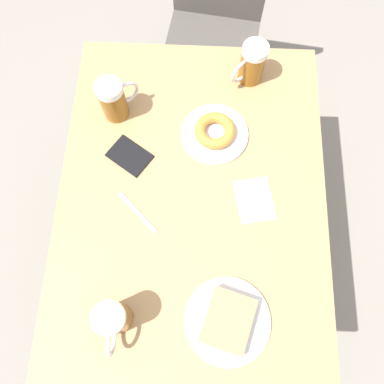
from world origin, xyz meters
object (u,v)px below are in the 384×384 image
Objects in this scene: chair at (215,13)px; beer_mug_left at (252,64)px; beer_mug_center at (114,99)px; fork at (138,212)px; beer_mug_right at (113,319)px; plate_with_donut at (215,132)px; napkin_folded at (254,200)px; passport_near_edge at (130,156)px; plate_with_cake at (228,321)px.

beer_mug_left is at bearing -69.15° from chair.
beer_mug_center is 0.35m from fork.
beer_mug_center is 1.00× the size of beer_mug_right.
plate_with_donut is 1.47× the size of beer_mug_right.
fork is at bearing -124.07° from beer_mug_left.
plate_with_donut is at bearing -116.37° from beer_mug_left.
beer_mug_right is (-0.24, -1.25, 0.27)m from chair.
beer_mug_center reaches higher than fork.
beer_mug_left and beer_mug_right have the same top height.
napkin_folded is (0.12, -0.21, -0.01)m from plate_with_donut.
chair is 0.72m from plate_with_donut.
beer_mug_left is at bearing 19.65° from beer_mug_center.
beer_mug_right is at bearing -93.22° from chair.
passport_near_edge reaches higher than fork.
beer_mug_right is at bearing -177.97° from plate_with_cake.
chair is at bearing 71.49° from passport_near_edge.
beer_mug_left is 1.00× the size of beer_mug_right.
plate_with_donut reaches higher than passport_near_edge.
chair is 1.26m from plate_with_cake.
fork is at bearing 132.80° from plate_with_cake.
beer_mug_center reaches higher than plate_with_cake.
beer_mug_left is 0.45m from beer_mug_center.
plate_with_cake is 1.60× the size of beer_mug_left.
passport_near_edge is at bearing -100.83° from chair.
beer_mug_right reaches higher than plate_with_donut.
plate_with_donut reaches higher than fork.
chair is 5.80× the size of napkin_folded.
beer_mug_center is 0.18m from passport_near_edge.
plate_with_cake reaches higher than fork.
plate_with_cake reaches higher than plate_with_donut.
plate_with_cake is 0.35m from napkin_folded.
beer_mug_center is at bearing 105.64° from fork.
plate_with_donut is at bearing 50.49° from fork.
passport_near_edge is at bearing -161.71° from plate_with_donut.
beer_mug_right is 0.48m from passport_near_edge.
plate_with_donut is 0.35m from fork.
napkin_folded is at bearing -32.72° from beer_mug_center.
napkin_folded is 0.99× the size of passport_near_edge.
plate_with_donut is 1.39× the size of napkin_folded.
beer_mug_left is at bearing 65.86° from beer_mug_right.
beer_mug_center reaches higher than passport_near_edge.
napkin_folded is (0.02, -0.43, -0.07)m from beer_mug_left.
fork is at bearing -77.08° from passport_near_edge.
napkin_folded is (0.13, -0.90, 0.20)m from chair.
beer_mug_left reaches higher than plate_with_cake.
plate_with_donut is 1.47× the size of beer_mug_center.
beer_mug_right is 0.31m from fork.
chair is 4.18× the size of plate_with_donut.
plate_with_donut is 0.28m from passport_near_edge.
fork is 0.83× the size of passport_near_edge.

